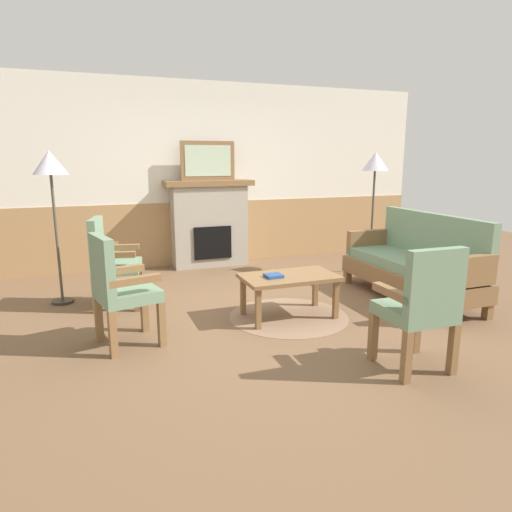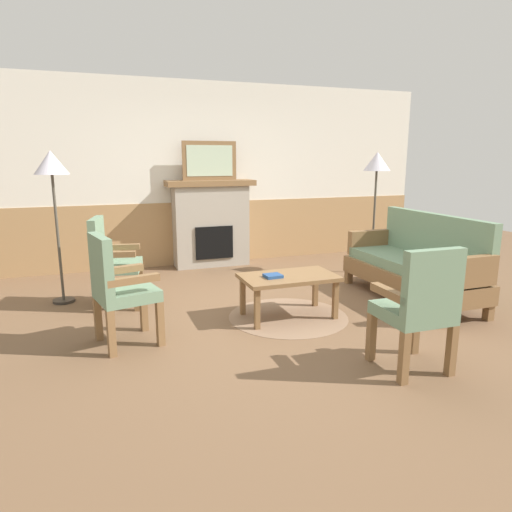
% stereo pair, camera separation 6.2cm
% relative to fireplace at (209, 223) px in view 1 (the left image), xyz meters
% --- Properties ---
extents(ground_plane, '(14.00, 14.00, 0.00)m').
position_rel_fireplace_xyz_m(ground_plane, '(0.00, -2.35, -0.65)').
color(ground_plane, brown).
extents(wall_back, '(7.20, 0.14, 2.70)m').
position_rel_fireplace_xyz_m(wall_back, '(0.00, 0.25, 0.66)').
color(wall_back, silver).
rests_on(wall_back, ground_plane).
extents(fireplace, '(1.30, 0.44, 1.28)m').
position_rel_fireplace_xyz_m(fireplace, '(0.00, 0.00, 0.00)').
color(fireplace, '#A39989').
rests_on(fireplace, ground_plane).
extents(framed_picture, '(0.80, 0.04, 0.56)m').
position_rel_fireplace_xyz_m(framed_picture, '(0.00, 0.00, 0.91)').
color(framed_picture, brown).
rests_on(framed_picture, fireplace).
extents(couch, '(0.70, 1.80, 0.98)m').
position_rel_fireplace_xyz_m(couch, '(1.78, -2.43, -0.26)').
color(couch, brown).
rests_on(couch, ground_plane).
extents(coffee_table, '(0.96, 0.56, 0.44)m').
position_rel_fireplace_xyz_m(coffee_table, '(0.17, -2.50, -0.27)').
color(coffee_table, brown).
rests_on(coffee_table, ground_plane).
extents(round_rug, '(1.23, 1.23, 0.01)m').
position_rel_fireplace_xyz_m(round_rug, '(0.17, -2.50, -0.65)').
color(round_rug, '#896B51').
rests_on(round_rug, ground_plane).
extents(book_on_table, '(0.17, 0.16, 0.03)m').
position_rel_fireplace_xyz_m(book_on_table, '(-0.01, -2.52, -0.20)').
color(book_on_table, navy).
rests_on(book_on_table, coffee_table).
extents(armchair_near_fireplace, '(0.57, 0.57, 0.98)m').
position_rel_fireplace_xyz_m(armchair_near_fireplace, '(-1.50, -1.52, -0.11)').
color(armchair_near_fireplace, brown).
rests_on(armchair_near_fireplace, ground_plane).
extents(armchair_by_window_left, '(0.58, 0.58, 0.98)m').
position_rel_fireplace_xyz_m(armchair_by_window_left, '(-1.49, -2.65, -0.11)').
color(armchair_by_window_left, brown).
rests_on(armchair_by_window_left, ground_plane).
extents(armchair_front_left, '(0.49, 0.49, 0.98)m').
position_rel_fireplace_xyz_m(armchair_front_left, '(0.59, -3.95, -0.11)').
color(armchair_front_left, brown).
rests_on(armchair_front_left, ground_plane).
extents(floor_lamp_by_couch, '(0.36, 0.36, 1.68)m').
position_rel_fireplace_xyz_m(floor_lamp_by_couch, '(2.03, -1.21, 0.80)').
color(floor_lamp_by_couch, '#332D28').
rests_on(floor_lamp_by_couch, ground_plane).
extents(floor_lamp_by_chairs, '(0.36, 0.36, 1.68)m').
position_rel_fireplace_xyz_m(floor_lamp_by_chairs, '(-2.03, -1.19, 0.80)').
color(floor_lamp_by_chairs, '#332D28').
rests_on(floor_lamp_by_chairs, ground_plane).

